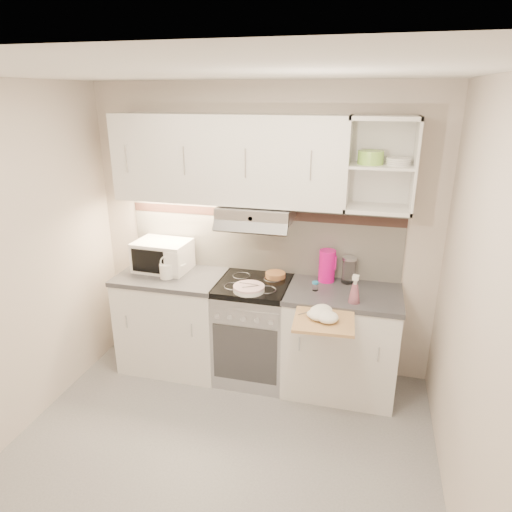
{
  "coord_description": "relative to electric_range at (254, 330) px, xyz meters",
  "views": [
    {
      "loc": [
        0.89,
        -2.32,
        2.4
      ],
      "look_at": [
        0.06,
        0.95,
        1.19
      ],
      "focal_mm": 32.0,
      "sensor_mm": 36.0,
      "label": 1
    }
  ],
  "objects": [
    {
      "name": "dish_towel",
      "position": [
        0.64,
        -0.47,
        0.47
      ],
      "size": [
        0.36,
        0.34,
        0.08
      ],
      "primitive_type": null,
      "rotation": [
        0.0,
        0.0,
        0.42
      ],
      "color": "white",
      "rests_on": "cutting_board"
    },
    {
      "name": "glass_jar",
      "position": [
        0.77,
        0.2,
        0.56
      ],
      "size": [
        0.12,
        0.12,
        0.22
      ],
      "rotation": [
        0.0,
        0.0,
        -0.09
      ],
      "color": "silver",
      "rests_on": "worktop_right"
    },
    {
      "name": "base_cabinet_left",
      "position": [
        -0.75,
        0.0,
        -0.02
      ],
      "size": [
        0.9,
        0.6,
        0.86
      ],
      "primitive_type": "cube",
      "color": "white",
      "rests_on": "ground"
    },
    {
      "name": "worktop_right",
      "position": [
        0.75,
        0.0,
        0.43
      ],
      "size": [
        0.92,
        0.62,
        0.04
      ],
      "primitive_type": "cube",
      "color": "#47474C",
      "rests_on": "base_cabinet_right"
    },
    {
      "name": "cutting_board",
      "position": [
        0.65,
        -0.49,
        0.42
      ],
      "size": [
        0.45,
        0.41,
        0.02
      ],
      "primitive_type": "cube",
      "rotation": [
        0.0,
        0.0,
        0.06
      ],
      "color": "tan",
      "rests_on": "base_cabinet_right"
    },
    {
      "name": "room_shell",
      "position": [
        0.0,
        -0.73,
        1.18
      ],
      "size": [
        3.04,
        2.84,
        2.52
      ],
      "color": "beige",
      "rests_on": "ground"
    },
    {
      "name": "base_cabinet_right",
      "position": [
        0.75,
        0.0,
        -0.02
      ],
      "size": [
        0.9,
        0.6,
        0.86
      ],
      "primitive_type": "cube",
      "color": "white",
      "rests_on": "ground"
    },
    {
      "name": "ground",
      "position": [
        0.0,
        -1.1,
        -0.45
      ],
      "size": [
        3.0,
        3.0,
        0.0
      ],
      "primitive_type": "plane",
      "color": "gray",
      "rests_on": "ground"
    },
    {
      "name": "worktop_left",
      "position": [
        -0.75,
        0.0,
        0.43
      ],
      "size": [
        0.92,
        0.62,
        0.04
      ],
      "primitive_type": "cube",
      "color": "#47474C",
      "rests_on": "base_cabinet_left"
    },
    {
      "name": "bread_loaf",
      "position": [
        0.15,
        0.16,
        0.47
      ],
      "size": [
        0.17,
        0.17,
        0.04
      ],
      "primitive_type": "cylinder",
      "color": "olive",
      "rests_on": "electric_range"
    },
    {
      "name": "plate_stack",
      "position": [
        0.01,
        -0.18,
        0.47
      ],
      "size": [
        0.25,
        0.25,
        0.05
      ],
      "rotation": [
        0.0,
        0.0,
        0.1
      ],
      "color": "silver",
      "rests_on": "electric_range"
    },
    {
      "name": "pink_pitcher",
      "position": [
        0.59,
        0.19,
        0.59
      ],
      "size": [
        0.15,
        0.14,
        0.27
      ],
      "rotation": [
        0.0,
        0.0,
        -0.04
      ],
      "color": "#D60982",
      "rests_on": "worktop_right"
    },
    {
      "name": "watering_can",
      "position": [
        -0.74,
        -0.08,
        0.52
      ],
      "size": [
        0.23,
        0.14,
        0.2
      ],
      "rotation": [
        0.0,
        0.0,
        0.37
      ],
      "color": "white",
      "rests_on": "worktop_left"
    },
    {
      "name": "spray_bottle",
      "position": [
        0.84,
        -0.18,
        0.54
      ],
      "size": [
        0.09,
        0.09,
        0.24
      ],
      "rotation": [
        0.0,
        0.0,
        -0.09
      ],
      "color": "pink",
      "rests_on": "worktop_right"
    },
    {
      "name": "electric_range",
      "position": [
        0.0,
        0.0,
        0.0
      ],
      "size": [
        0.6,
        0.6,
        0.9
      ],
      "color": "#B7B7BC",
      "rests_on": "ground"
    },
    {
      "name": "spice_jar",
      "position": [
        0.52,
        -0.03,
        0.49
      ],
      "size": [
        0.05,
        0.05,
        0.08
      ],
      "rotation": [
        0.0,
        0.0,
        -0.18
      ],
      "color": "silver",
      "rests_on": "worktop_right"
    },
    {
      "name": "microwave",
      "position": [
        -0.86,
        0.09,
        0.58
      ],
      "size": [
        0.49,
        0.37,
        0.27
      ],
      "rotation": [
        0.0,
        0.0,
        -0.05
      ],
      "color": "white",
      "rests_on": "worktop_left"
    }
  ]
}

